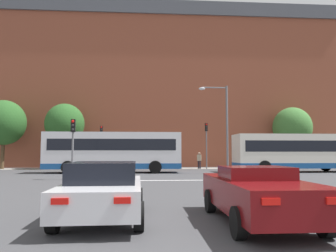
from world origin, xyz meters
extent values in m
cube|color=silver|center=(0.00, 17.11, 0.00)|extent=(8.44, 0.30, 0.01)
cube|color=gray|center=(0.00, 30.94, 0.01)|extent=(69.37, 2.50, 0.01)
cube|color=brown|center=(-0.90, 39.39, 8.71)|extent=(46.63, 11.23, 17.42)
cube|color=#4C4F56|center=(-0.90, 39.39, 18.24)|extent=(47.56, 11.68, 1.64)
cube|color=brown|center=(-9.64, 36.62, 19.89)|extent=(0.90, 0.90, 1.68)
cube|color=brown|center=(-0.62, 37.18, 19.89)|extent=(0.90, 0.90, 1.68)
cube|color=brown|center=(8.48, 40.00, 19.89)|extent=(0.90, 0.90, 1.68)
cube|color=brown|center=(17.63, 41.18, 19.89)|extent=(0.90, 0.90, 1.68)
cube|color=silver|center=(-1.86, 6.03, 0.63)|extent=(1.94, 4.34, 0.61)
cube|color=black|center=(-1.86, 5.99, 1.19)|extent=(1.64, 1.97, 0.50)
cylinder|color=black|center=(-2.78, 7.35, 0.32)|extent=(0.23, 0.64, 0.64)
cylinder|color=black|center=(-0.99, 7.38, 0.32)|extent=(0.23, 0.64, 0.64)
cylinder|color=black|center=(-2.73, 4.68, 0.32)|extent=(0.23, 0.64, 0.64)
cylinder|color=black|center=(-0.94, 4.71, 0.32)|extent=(0.23, 0.64, 0.64)
cube|color=red|center=(-2.40, 3.85, 0.78)|extent=(0.32, 0.06, 0.12)
cube|color=red|center=(-1.25, 3.87, 0.78)|extent=(0.32, 0.06, 0.12)
cube|color=#600C0F|center=(1.89, 5.35, 0.68)|extent=(1.85, 4.62, 0.72)
cube|color=#600C0F|center=(1.90, 5.47, 1.19)|extent=(1.58, 1.39, 0.30)
cylinder|color=black|center=(1.02, 6.79, 0.32)|extent=(0.22, 0.64, 0.64)
cylinder|color=black|center=(2.78, 6.78, 0.32)|extent=(0.22, 0.64, 0.64)
cylinder|color=black|center=(1.01, 3.93, 0.32)|extent=(0.22, 0.64, 0.64)
cylinder|color=black|center=(2.77, 3.92, 0.32)|extent=(0.22, 0.64, 0.64)
cube|color=red|center=(1.32, 3.03, 0.86)|extent=(0.32, 0.05, 0.12)
cube|color=red|center=(2.45, 3.02, 0.86)|extent=(0.32, 0.05, 0.12)
cube|color=silver|center=(-3.35, 24.51, 1.80)|extent=(10.85, 2.45, 2.91)
cube|color=#194C8E|center=(-3.35, 24.51, 0.57)|extent=(10.87, 2.47, 0.44)
cube|color=black|center=(-3.35, 24.51, 2.26)|extent=(9.98, 2.48, 0.90)
cylinder|color=black|center=(0.01, 25.69, 0.50)|extent=(1.00, 0.28, 1.00)
cylinder|color=black|center=(0.01, 23.33, 0.50)|extent=(1.00, 0.28, 1.00)
cylinder|color=black|center=(-6.71, 25.69, 0.50)|extent=(1.00, 0.28, 1.00)
cylinder|color=black|center=(-6.71, 23.33, 0.50)|extent=(1.00, 0.28, 1.00)
cube|color=silver|center=(11.96, 24.35, 1.75)|extent=(10.40, 2.58, 2.81)
cube|color=#194C8E|center=(11.96, 24.35, 0.57)|extent=(10.42, 2.60, 0.44)
cube|color=black|center=(11.96, 24.35, 2.16)|extent=(9.57, 2.61, 0.90)
cylinder|color=black|center=(15.18, 25.59, 0.50)|extent=(1.00, 0.28, 1.00)
cylinder|color=black|center=(8.73, 25.59, 0.50)|extent=(1.00, 0.28, 1.00)
cylinder|color=black|center=(8.73, 23.12, 0.50)|extent=(1.00, 0.28, 1.00)
cylinder|color=slate|center=(-5.15, 30.62, 1.74)|extent=(0.12, 0.12, 3.49)
cube|color=black|center=(-5.15, 30.62, 3.89)|extent=(0.26, 0.20, 0.80)
sphere|color=red|center=(-5.15, 30.49, 4.14)|extent=(0.17, 0.17, 0.17)
sphere|color=black|center=(-5.15, 30.49, 3.89)|extent=(0.17, 0.17, 0.17)
sphere|color=black|center=(-5.15, 30.49, 3.63)|extent=(0.17, 0.17, 0.17)
cylinder|color=slate|center=(5.37, 30.00, 1.89)|extent=(0.12, 0.12, 3.77)
cube|color=black|center=(5.37, 30.00, 4.17)|extent=(0.26, 0.20, 0.80)
sphere|color=red|center=(5.37, 29.87, 4.43)|extent=(0.17, 0.17, 0.17)
sphere|color=black|center=(5.37, 29.87, 4.17)|extent=(0.17, 0.17, 0.17)
sphere|color=black|center=(5.37, 29.87, 3.91)|extent=(0.17, 0.17, 0.17)
cylinder|color=slate|center=(-5.25, 18.09, 1.46)|extent=(0.12, 0.12, 2.91)
cube|color=black|center=(-5.25, 18.09, 3.31)|extent=(0.26, 0.20, 0.80)
sphere|color=red|center=(-5.25, 17.96, 3.57)|extent=(0.17, 0.17, 0.17)
sphere|color=black|center=(-5.25, 17.96, 3.31)|extent=(0.17, 0.17, 0.17)
sphere|color=black|center=(-5.25, 17.96, 3.06)|extent=(0.17, 0.17, 0.17)
cylinder|color=slate|center=(5.66, 22.85, 3.46)|extent=(0.16, 0.16, 6.93)
cylinder|color=slate|center=(4.67, 22.85, 6.78)|extent=(1.99, 0.10, 0.10)
ellipsoid|color=#B2B2B7|center=(3.68, 22.85, 6.68)|extent=(0.50, 0.36, 0.22)
cylinder|color=black|center=(4.73, 30.17, 0.39)|extent=(0.13, 0.13, 0.79)
cylinder|color=black|center=(4.57, 30.22, 0.39)|extent=(0.13, 0.13, 0.79)
cube|color=tan|center=(4.65, 30.20, 1.10)|extent=(0.45, 0.33, 0.62)
sphere|color=tan|center=(4.65, 30.20, 1.53)|extent=(0.24, 0.24, 0.24)
cylinder|color=brown|center=(-6.53, 30.75, 0.37)|extent=(0.13, 0.13, 0.75)
cylinder|color=brown|center=(-6.62, 30.60, 0.37)|extent=(0.13, 0.13, 0.75)
cube|color=#B21E23|center=(-6.58, 30.67, 1.04)|extent=(0.39, 0.46, 0.59)
sphere|color=tan|center=(-6.58, 30.67, 1.45)|extent=(0.22, 0.22, 0.22)
cylinder|color=#4C3823|center=(15.15, 31.84, 1.29)|extent=(0.36, 0.36, 2.59)
ellipsoid|color=#3D7033|center=(15.15, 31.84, 4.34)|extent=(4.13, 4.13, 4.34)
cylinder|color=#4C3823|center=(-8.90, 31.10, 1.43)|extent=(0.36, 0.36, 2.85)
ellipsoid|color=#285623|center=(-8.90, 31.10, 4.51)|extent=(3.90, 3.90, 4.09)
cylinder|color=#4C3823|center=(-14.87, 31.13, 1.40)|extent=(0.36, 0.36, 2.79)
ellipsoid|color=#285623|center=(-14.87, 31.13, 4.61)|extent=(4.27, 4.27, 4.48)
camera|label=1|loc=(-0.83, -2.46, 1.70)|focal=35.00mm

